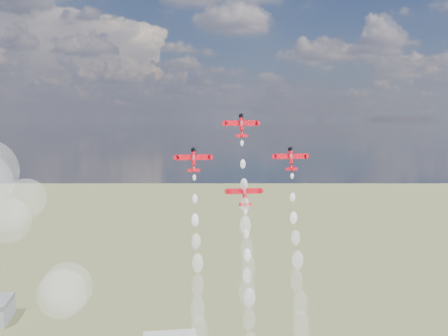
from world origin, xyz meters
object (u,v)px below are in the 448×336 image
plane_lead (241,125)px  plane_slot (244,193)px  plane_left (194,159)px  plane_right (291,158)px

plane_lead → plane_slot: plane_lead is taller
plane_left → plane_right: (31.12, 0.00, 0.00)m
plane_slot → plane_right: bearing=9.9°
plane_left → plane_slot: 19.00m
plane_lead → plane_right: plane_lead is taller
plane_lead → plane_left: size_ratio=1.00×
plane_lead → plane_right: size_ratio=1.00×
plane_right → plane_slot: 19.00m
plane_right → plane_left: bearing=180.0°
plane_left → plane_right: 31.12m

